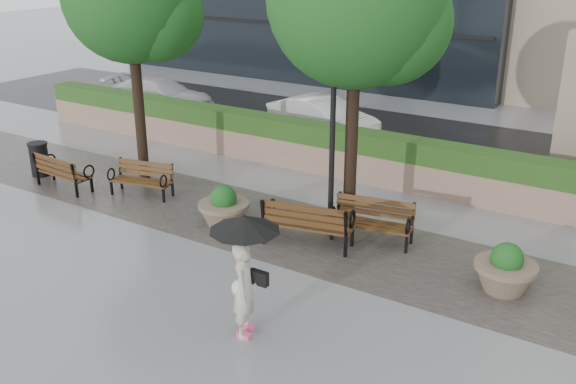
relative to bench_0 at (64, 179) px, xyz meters
The scene contains 17 objects.
ground 6.46m from the bench_0, 18.55° to the right, with size 100.00×100.00×0.00m, color gray.
cobble_strip 6.20m from the bench_0, ahead, with size 28.00×3.20×0.01m, color #383330.
hedge_wall 7.88m from the bench_0, 38.95° to the left, with size 24.00×0.80×1.35m.
asphalt_street 10.84m from the bench_0, 55.63° to the left, with size 40.00×7.00×0.00m, color black.
bench_0 is the anchor object (origin of this frame).
bench_1 2.23m from the bench_0, 19.31° to the left, with size 1.70×0.97×0.86m.
bench_2 7.22m from the bench_0, ahead, with size 2.03×1.15×1.03m.
bench_3 8.39m from the bench_0, ahead, with size 1.83×0.97×0.94m.
planter_left 5.07m from the bench_0, ahead, with size 1.17×1.17×0.98m.
planter_right 11.31m from the bench_0, ahead, with size 1.16×1.16×0.97m.
trash_bin 1.46m from the bench_0, 166.11° to the left, with size 0.54×0.54×0.90m, color black.
lamppost 7.59m from the bench_0, 10.12° to the left, with size 0.28×0.28×4.19m.
tree_0 5.01m from the bench_0, 51.05° to the left, with size 3.47×3.37×6.56m.
tree_1 9.14m from the bench_0, 14.51° to the left, with size 3.75×3.71×6.91m.
car_left 8.52m from the bench_0, 115.88° to the left, with size 1.80×4.43×1.29m, color silver.
car_right 8.63m from the bench_0, 67.20° to the left, with size 1.41×4.04×1.33m, color silver.
pedestrian 8.61m from the bench_0, 19.81° to the right, with size 1.14×1.14×2.10m.
Camera 1 is at (7.41, -8.19, 6.05)m, focal length 40.00 mm.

